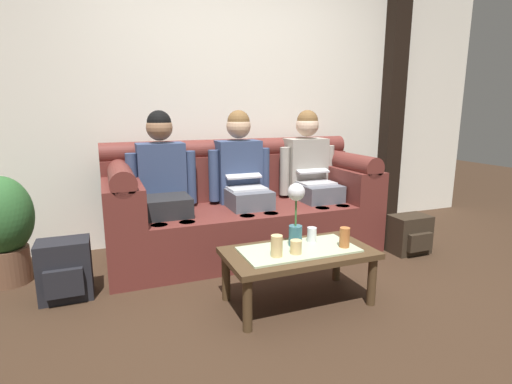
% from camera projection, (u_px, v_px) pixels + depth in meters
% --- Properties ---
extents(ground_plane, '(14.00, 14.00, 0.00)m').
position_uv_depth(ground_plane, '(306.00, 310.00, 2.46)').
color(ground_plane, '#382619').
extents(back_wall_patterned, '(6.00, 0.12, 2.90)m').
position_uv_depth(back_wall_patterned, '(223.00, 85.00, 3.71)').
color(back_wall_patterned, silver).
rests_on(back_wall_patterned, ground_plane).
extents(timber_pillar, '(0.20, 0.20, 2.90)m').
position_uv_depth(timber_pillar, '(393.00, 88.00, 4.28)').
color(timber_pillar, black).
rests_on(timber_pillar, ground_plane).
extents(couch, '(2.28, 0.88, 0.96)m').
position_uv_depth(couch, '(243.00, 209.00, 3.45)').
color(couch, maroon).
rests_on(couch, ground_plane).
extents(person_left, '(0.56, 0.67, 1.22)m').
position_uv_depth(person_left, '(164.00, 182.00, 3.15)').
color(person_left, '#232326').
rests_on(person_left, ground_plane).
extents(person_middle, '(0.56, 0.67, 1.22)m').
position_uv_depth(person_middle, '(243.00, 177.00, 3.39)').
color(person_middle, '#595B66').
rests_on(person_middle, ground_plane).
extents(person_right, '(0.56, 0.67, 1.22)m').
position_uv_depth(person_right, '(311.00, 172.00, 3.63)').
color(person_right, '#595B66').
rests_on(person_right, ground_plane).
extents(coffee_table, '(0.94, 0.50, 0.37)m').
position_uv_depth(coffee_table, '(298.00, 257.00, 2.50)').
color(coffee_table, '#47331E').
rests_on(coffee_table, ground_plane).
extents(flower_vase, '(0.11, 0.11, 0.41)m').
position_uv_depth(flower_vase, '(296.00, 211.00, 2.50)').
color(flower_vase, '#336672').
rests_on(flower_vase, coffee_table).
extents(cup_near_left, '(0.07, 0.07, 0.08)m').
position_uv_depth(cup_near_left, '(296.00, 247.00, 2.40)').
color(cup_near_left, '#DBB77A').
rests_on(cup_near_left, coffee_table).
extents(cup_near_right, '(0.06, 0.06, 0.10)m').
position_uv_depth(cup_near_right, '(312.00, 234.00, 2.62)').
color(cup_near_right, silver).
rests_on(cup_near_right, coffee_table).
extents(cup_far_center, '(0.07, 0.07, 0.13)m').
position_uv_depth(cup_far_center, '(277.00, 246.00, 2.35)').
color(cup_far_center, '#DBB77A').
rests_on(cup_far_center, coffee_table).
extents(cup_far_left, '(0.06, 0.06, 0.13)m').
position_uv_depth(cup_far_left, '(345.00, 237.00, 2.51)').
color(cup_far_left, '#B26633').
rests_on(cup_far_left, coffee_table).
extents(backpack_right, '(0.33, 0.27, 0.33)m').
position_uv_depth(backpack_right, '(410.00, 234.00, 3.42)').
color(backpack_right, '#2D2319').
rests_on(backpack_right, ground_plane).
extents(backpack_left, '(0.32, 0.27, 0.40)m').
position_uv_depth(backpack_left, '(65.00, 270.00, 2.58)').
color(backpack_left, black).
rests_on(backpack_left, ground_plane).
extents(potted_plant, '(0.40, 0.40, 0.78)m').
position_uv_depth(potted_plant, '(4.00, 225.00, 2.77)').
color(potted_plant, brown).
rests_on(potted_plant, ground_plane).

